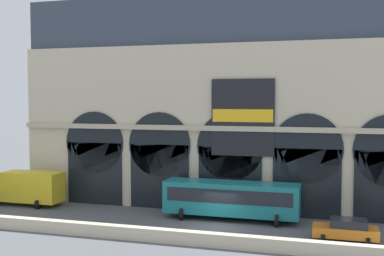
{
  "coord_description": "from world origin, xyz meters",
  "views": [
    {
      "loc": [
        8.44,
        -35.5,
        9.88
      ],
      "look_at": [
        -3.42,
        5.0,
        7.32
      ],
      "focal_mm": 45.08,
      "sensor_mm": 36.0,
      "label": 1
    }
  ],
  "objects": [
    {
      "name": "ground_plane",
      "position": [
        0.0,
        0.0,
        0.0
      ],
      "size": [
        200.0,
        200.0,
        0.0
      ],
      "primitive_type": "plane",
      "color": "#54565B"
    },
    {
      "name": "quay_parapet_wall",
      "position": [
        0.0,
        -4.7,
        0.46
      ],
      "size": [
        90.0,
        0.7,
        0.92
      ],
      "primitive_type": "cube",
      "color": "beige",
      "rests_on": "ground"
    },
    {
      "name": "box_truck_west",
      "position": [
        -19.02,
        2.7,
        1.7
      ],
      "size": [
        7.5,
        2.91,
        3.12
      ],
      "color": "#19727A",
      "rests_on": "ground"
    },
    {
      "name": "bus_center",
      "position": [
        0.59,
        2.64,
        1.78
      ],
      "size": [
        11.0,
        3.25,
        3.1
      ],
      "color": "#19727A",
      "rests_on": "ground"
    },
    {
      "name": "station_building",
      "position": [
        0.03,
        7.64,
        9.33
      ],
      "size": [
        40.02,
        5.67,
        19.25
      ],
      "color": "beige",
      "rests_on": "ground"
    },
    {
      "name": "car_mideast",
      "position": [
        9.46,
        -0.83,
        0.8
      ],
      "size": [
        4.4,
        2.22,
        1.55
      ],
      "color": "orange",
      "rests_on": "ground"
    }
  ]
}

